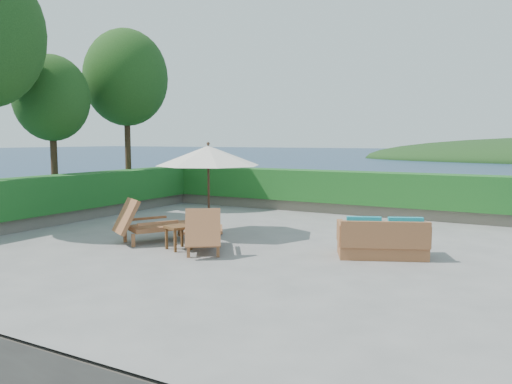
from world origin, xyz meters
The scene contains 14 objects.
ground centered at (0.00, 0.00, 0.00)m, with size 12.00×12.00×0.00m, color gray.
foundation centered at (0.00, 0.00, -1.55)m, with size 12.00×12.00×3.00m, color #575145.
ocean centered at (0.00, 0.00, -3.00)m, with size 600.00×600.00×0.00m, color #152741.
planter_wall_far centered at (0.00, 5.60, 0.18)m, with size 12.00×0.60×0.36m, color gray.
planter_wall_left centered at (-5.60, 0.00, 0.18)m, with size 0.60×12.00×0.36m, color gray.
hedge_far centered at (0.00, 5.60, 0.85)m, with size 12.40×0.90×1.00m, color #154C1A.
hedge_left centered at (-5.60, 0.00, 0.85)m, with size 0.90×12.40×1.00m, color #154C1A.
tree_mid centered at (-6.40, 0.50, 3.55)m, with size 2.20×2.20×4.83m.
tree_far centered at (-6.00, 3.20, 4.40)m, with size 2.80×2.80×6.03m.
patio_umbrella centered at (-0.86, 0.49, 1.94)m, with size 2.64×2.64×2.29m.
lounge_left centered at (-1.54, -0.89, 0.43)m, with size 1.54×1.92×1.03m.
lounge_right centered at (0.12, -1.14, 0.41)m, with size 1.52×1.81×0.98m.
side_table centered at (-0.50, -1.19, 0.43)m, with size 0.64×0.64×0.52m.
wicker_loveseat centered at (3.51, 0.20, 0.33)m, with size 1.94×1.51×0.85m.
Camera 1 is at (6.02, -9.62, 2.35)m, focal length 35.00 mm.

